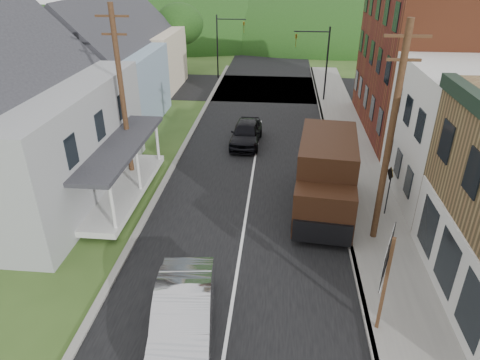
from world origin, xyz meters
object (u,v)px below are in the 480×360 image
(delivery_van, at_px, (326,177))
(route_sign_cluster, at_px, (386,271))
(silver_sedan, at_px, (183,316))
(warning_sign, at_px, (389,184))
(dark_sedan, at_px, (246,133))

(delivery_van, xyz_separation_m, route_sign_cluster, (1.13, -7.38, 0.64))
(silver_sedan, bearing_deg, route_sign_cluster, 0.76)
(route_sign_cluster, bearing_deg, silver_sedan, -151.72)
(delivery_van, height_order, route_sign_cluster, route_sign_cluster)
(silver_sedan, relative_size, warning_sign, 2.10)
(dark_sedan, bearing_deg, route_sign_cluster, -67.91)
(silver_sedan, relative_size, dark_sedan, 1.13)
(dark_sedan, bearing_deg, silver_sedan, -89.96)
(delivery_van, bearing_deg, silver_sedan, -115.38)
(silver_sedan, xyz_separation_m, delivery_van, (4.97, 8.23, 0.94))
(delivery_van, relative_size, warning_sign, 2.68)
(silver_sedan, xyz_separation_m, dark_sedan, (0.63, 16.06, -0.07))
(dark_sedan, height_order, delivery_van, delivery_van)
(silver_sedan, bearing_deg, delivery_van, 51.70)
(silver_sedan, distance_m, warning_sign, 11.16)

